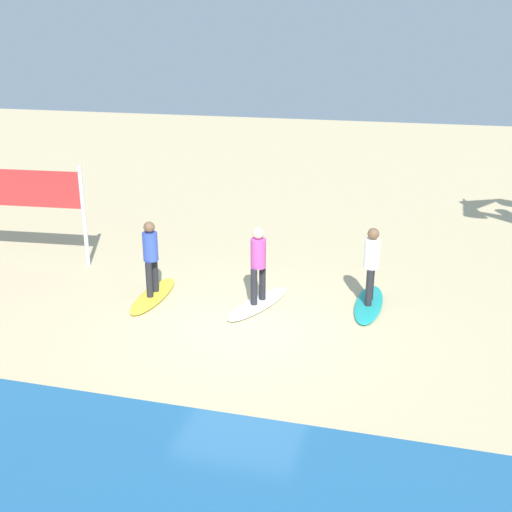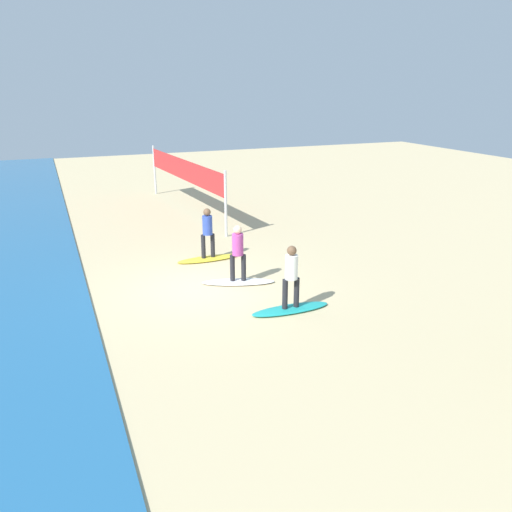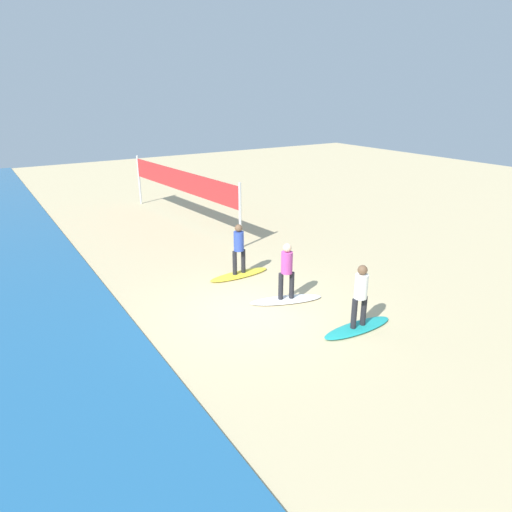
# 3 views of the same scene
# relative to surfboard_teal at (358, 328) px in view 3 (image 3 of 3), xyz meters

# --- Properties ---
(ground_plane) EXTENTS (60.00, 60.00, 0.00)m
(ground_plane) POSITION_rel_surfboard_teal_xyz_m (2.30, 1.65, -0.04)
(ground_plane) COLOR #CCB789
(surfboard_teal) EXTENTS (0.59, 2.11, 0.09)m
(surfboard_teal) POSITION_rel_surfboard_teal_xyz_m (0.00, 0.00, 0.00)
(surfboard_teal) COLOR teal
(surfboard_teal) RESTS_ON ground
(surfer_teal) EXTENTS (0.32, 0.46, 1.64)m
(surfer_teal) POSITION_rel_surfboard_teal_xyz_m (0.00, 0.00, 0.99)
(surfer_teal) COLOR #232328
(surfer_teal) RESTS_ON surfboard_teal
(surfboard_white) EXTENTS (1.22, 2.17, 0.09)m
(surfboard_white) POSITION_rel_surfboard_teal_xyz_m (2.27, 0.57, 0.00)
(surfboard_white) COLOR white
(surfboard_white) RESTS_ON ground
(surfer_white) EXTENTS (0.32, 0.44, 1.64)m
(surfer_white) POSITION_rel_surfboard_teal_xyz_m (2.27, 0.57, 0.99)
(surfer_white) COLOR #232328
(surfer_white) RESTS_ON surfboard_white
(surfboard_yellow) EXTENTS (0.59, 2.11, 0.09)m
(surfboard_yellow) POSITION_rel_surfboard_teal_xyz_m (4.60, 0.73, 0.00)
(surfboard_yellow) COLOR yellow
(surfboard_yellow) RESTS_ON ground
(surfer_yellow) EXTENTS (0.32, 0.46, 1.64)m
(surfer_yellow) POSITION_rel_surfboard_teal_xyz_m (4.60, 0.73, 0.99)
(surfer_yellow) COLOR #232328
(surfer_yellow) RESTS_ON surfboard_yellow
(volleyball_net) EXTENTS (9.07, 0.88, 2.50)m
(volleyball_net) POSITION_rel_surfboard_teal_xyz_m (11.44, -0.32, 1.74)
(volleyball_net) COLOR silver
(volleyball_net) RESTS_ON ground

